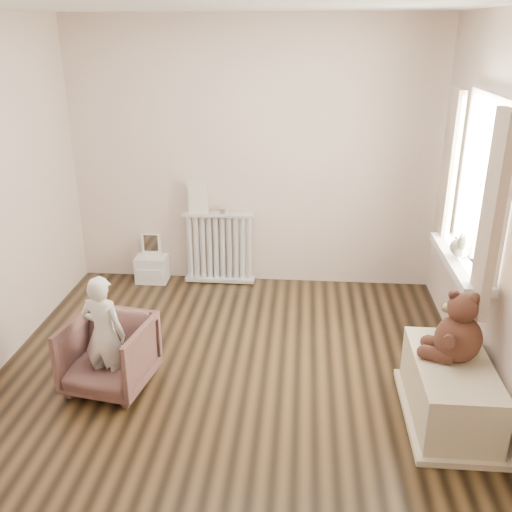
# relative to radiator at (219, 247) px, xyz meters

# --- Properties ---
(floor) EXTENTS (3.60, 3.60, 0.01)m
(floor) POSITION_rel_radiator_xyz_m (0.33, -1.68, -0.39)
(floor) COLOR black
(floor) RESTS_ON ground
(ceiling) EXTENTS (3.60, 3.60, 0.01)m
(ceiling) POSITION_rel_radiator_xyz_m (0.33, -1.68, 2.21)
(ceiling) COLOR white
(ceiling) RESTS_ON ground
(back_wall) EXTENTS (3.60, 0.02, 2.60)m
(back_wall) POSITION_rel_radiator_xyz_m (0.33, 0.12, 0.91)
(back_wall) COLOR beige
(back_wall) RESTS_ON ground
(front_wall) EXTENTS (3.60, 0.02, 2.60)m
(front_wall) POSITION_rel_radiator_xyz_m (0.33, -3.48, 0.91)
(front_wall) COLOR beige
(front_wall) RESTS_ON ground
(right_wall) EXTENTS (0.02, 3.60, 2.60)m
(right_wall) POSITION_rel_radiator_xyz_m (2.13, -1.68, 0.91)
(right_wall) COLOR beige
(right_wall) RESTS_ON ground
(window) EXTENTS (0.03, 0.90, 1.10)m
(window) POSITION_rel_radiator_xyz_m (2.09, -1.38, 1.06)
(window) COLOR white
(window) RESTS_ON right_wall
(window_sill) EXTENTS (0.22, 1.10, 0.06)m
(window_sill) POSITION_rel_radiator_xyz_m (2.00, -1.38, 0.48)
(window_sill) COLOR silver
(window_sill) RESTS_ON right_wall
(curtain_left) EXTENTS (0.06, 0.26, 1.30)m
(curtain_left) POSITION_rel_radiator_xyz_m (1.98, -1.95, 1.00)
(curtain_left) COLOR tan
(curtain_left) RESTS_ON right_wall
(curtain_right) EXTENTS (0.06, 0.26, 1.30)m
(curtain_right) POSITION_rel_radiator_xyz_m (1.98, -0.81, 1.00)
(curtain_right) COLOR tan
(curtain_right) RESTS_ON right_wall
(radiator) EXTENTS (0.71, 0.14, 0.75)m
(radiator) POSITION_rel_radiator_xyz_m (0.00, 0.00, 0.00)
(radiator) COLOR silver
(radiator) RESTS_ON floor
(paper_doll) EXTENTS (0.19, 0.02, 0.32)m
(paper_doll) POSITION_rel_radiator_xyz_m (-0.20, 0.00, 0.52)
(paper_doll) COLOR beige
(paper_doll) RESTS_ON radiator
(tin_a) EXTENTS (0.09, 0.09, 0.06)m
(tin_a) POSITION_rel_radiator_xyz_m (0.06, 0.00, 0.39)
(tin_a) COLOR #A59E8C
(tin_a) RESTS_ON radiator
(toy_vanity) EXTENTS (0.32, 0.23, 0.50)m
(toy_vanity) POSITION_rel_radiator_xyz_m (-0.71, -0.03, -0.11)
(toy_vanity) COLOR silver
(toy_vanity) RESTS_ON floor
(armchair) EXTENTS (0.66, 0.68, 0.53)m
(armchair) POSITION_rel_radiator_xyz_m (-0.53, -1.91, -0.12)
(armchair) COLOR brown
(armchair) RESTS_ON floor
(child) EXTENTS (0.36, 0.27, 0.89)m
(child) POSITION_rel_radiator_xyz_m (-0.53, -1.96, 0.07)
(child) COLOR silver
(child) RESTS_ON armchair
(toy_bench) EXTENTS (0.49, 0.92, 0.44)m
(toy_bench) POSITION_rel_radiator_xyz_m (1.85, -2.07, -0.19)
(toy_bench) COLOR beige
(toy_bench) RESTS_ON floor
(teddy_bear) EXTENTS (0.47, 0.42, 0.48)m
(teddy_bear) POSITION_rel_radiator_xyz_m (1.87, -2.03, 0.28)
(teddy_bear) COLOR #381D14
(teddy_bear) RESTS_ON toy_bench
(plush_cat) EXTENTS (0.19, 0.27, 0.21)m
(plush_cat) POSITION_rel_radiator_xyz_m (1.99, -1.38, 0.61)
(plush_cat) COLOR gray
(plush_cat) RESTS_ON window_sill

